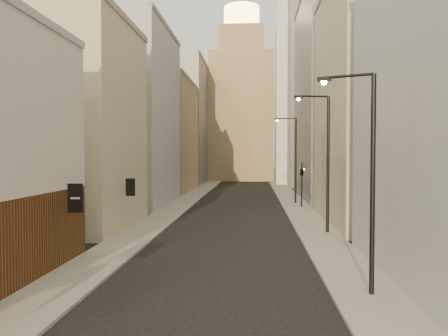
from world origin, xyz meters
TOP-DOWN VIEW (x-y plane):
  - sidewalk_left at (-6.50, 55.00)m, footprint 3.00×140.00m
  - sidewalk_right at (6.50, 55.00)m, footprint 3.00×140.00m
  - left_bldg_beige at (-12.00, 26.00)m, footprint 8.00×12.00m
  - left_bldg_grey at (-12.00, 42.00)m, footprint 8.00×16.00m
  - left_bldg_tan at (-12.00, 60.00)m, footprint 8.00×18.00m
  - left_bldg_wingrid at (-12.00, 80.00)m, footprint 8.00×20.00m
  - right_bldg_beige at (12.00, 30.00)m, footprint 8.00×16.00m
  - right_bldg_wingrid at (12.00, 50.00)m, footprint 8.00×20.00m
  - highrise at (18.00, 78.00)m, footprint 21.00×23.00m
  - clock_tower at (-1.00, 92.00)m, footprint 14.00×14.00m
  - white_tower at (10.00, 78.00)m, footprint 8.00×8.00m
  - streetlamp_near at (6.42, 10.38)m, footprint 2.25×1.12m
  - streetlamp_mid at (6.95, 24.37)m, footprint 2.63×0.62m
  - streetlamp_far at (6.42, 43.40)m, footprint 2.57×0.95m
  - traffic_light_right at (7.01, 39.87)m, footprint 0.78×0.78m

SIDE VIEW (x-z plane):
  - sidewalk_left at x=-6.50m, z-range 0.00..0.15m
  - sidewalk_right at x=6.50m, z-range 0.00..0.15m
  - traffic_light_right at x=7.01m, z-range 1.40..6.40m
  - streetlamp_near at x=6.42m, z-range 0.65..9.79m
  - streetlamp_far at x=6.42m, z-range 0.72..10.79m
  - streetlamp_mid at x=6.95m, z-range 0.72..10.80m
  - left_bldg_beige at x=-12.00m, z-range 0.00..16.00m
  - left_bldg_tan at x=-12.00m, z-range 0.00..17.00m
  - left_bldg_grey at x=-12.00m, z-range 0.00..20.00m
  - right_bldg_beige at x=12.00m, z-range 0.00..20.00m
  - left_bldg_wingrid at x=-12.00m, z-range 0.00..24.00m
  - right_bldg_wingrid at x=12.00m, z-range 0.00..26.00m
  - clock_tower at x=-1.00m, z-range -4.82..40.08m
  - white_tower at x=10.00m, z-range -2.14..39.36m
  - highrise at x=18.00m, z-range 0.06..51.26m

